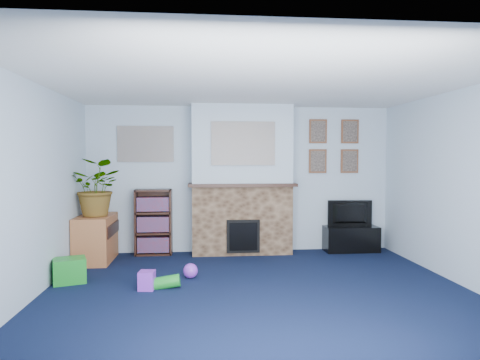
{
  "coord_description": "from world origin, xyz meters",
  "views": [
    {
      "loc": [
        -0.66,
        -4.81,
        1.56
      ],
      "look_at": [
        -0.15,
        0.77,
        1.26
      ],
      "focal_mm": 32.0,
      "sensor_mm": 36.0,
      "label": 1
    }
  ],
  "objects": [
    {
      "name": "floor",
      "position": [
        0.0,
        0.0,
        0.0
      ],
      "size": [
        5.0,
        4.5,
        0.01
      ],
      "primitive_type": "cube",
      "color": "black",
      "rests_on": "ground"
    },
    {
      "name": "ceiling",
      "position": [
        0.0,
        0.0,
        2.4
      ],
      "size": [
        5.0,
        4.5,
        0.01
      ],
      "primitive_type": "cube",
      "color": "white",
      "rests_on": "wall_back"
    },
    {
      "name": "wall_back",
      "position": [
        0.0,
        2.25,
        1.2
      ],
      "size": [
        5.0,
        0.04,
        2.4
      ],
      "primitive_type": "cube",
      "color": "#ACBFD0",
      "rests_on": "ground"
    },
    {
      "name": "wall_front",
      "position": [
        0.0,
        -2.25,
        1.2
      ],
      "size": [
        5.0,
        0.04,
        2.4
      ],
      "primitive_type": "cube",
      "color": "#ACBFD0",
      "rests_on": "ground"
    },
    {
      "name": "wall_left",
      "position": [
        -2.5,
        0.0,
        1.2
      ],
      "size": [
        0.04,
        4.5,
        2.4
      ],
      "primitive_type": "cube",
      "color": "#ACBFD0",
      "rests_on": "ground"
    },
    {
      "name": "wall_right",
      "position": [
        2.5,
        0.0,
        1.2
      ],
      "size": [
        0.04,
        4.5,
        2.4
      ],
      "primitive_type": "cube",
      "color": "#ACBFD0",
      "rests_on": "ground"
    },
    {
      "name": "chimney_breast",
      "position": [
        0.0,
        2.05,
        1.18
      ],
      "size": [
        1.72,
        0.5,
        2.4
      ],
      "color": "brown",
      "rests_on": "ground"
    },
    {
      "name": "collage_main",
      "position": [
        0.0,
        1.84,
        1.78
      ],
      "size": [
        1.0,
        0.03,
        0.68
      ],
      "primitive_type": "cube",
      "color": "gray",
      "rests_on": "chimney_breast"
    },
    {
      "name": "collage_left",
      "position": [
        -1.55,
        2.23,
        1.78
      ],
      "size": [
        0.9,
        0.03,
        0.58
      ],
      "primitive_type": "cube",
      "color": "gray",
      "rests_on": "wall_back"
    },
    {
      "name": "portrait_tl",
      "position": [
        1.3,
        2.23,
        2.0
      ],
      "size": [
        0.3,
        0.03,
        0.4
      ],
      "primitive_type": "cube",
      "color": "brown",
      "rests_on": "wall_back"
    },
    {
      "name": "portrait_tr",
      "position": [
        1.85,
        2.23,
        2.0
      ],
      "size": [
        0.3,
        0.03,
        0.4
      ],
      "primitive_type": "cube",
      "color": "brown",
      "rests_on": "wall_back"
    },
    {
      "name": "portrait_bl",
      "position": [
        1.3,
        2.23,
        1.5
      ],
      "size": [
        0.3,
        0.03,
        0.4
      ],
      "primitive_type": "cube",
      "color": "brown",
      "rests_on": "wall_back"
    },
    {
      "name": "portrait_br",
      "position": [
        1.85,
        2.23,
        1.5
      ],
      "size": [
        0.3,
        0.03,
        0.4
      ],
      "primitive_type": "cube",
      "color": "brown",
      "rests_on": "wall_back"
    },
    {
      "name": "tv_stand",
      "position": [
        1.82,
        2.03,
        0.23
      ],
      "size": [
        0.88,
        0.37,
        0.42
      ],
      "primitive_type": "cube",
      "color": "black",
      "rests_on": "ground"
    },
    {
      "name": "television",
      "position": [
        1.82,
        2.05,
        0.63
      ],
      "size": [
        0.75,
        0.15,
        0.43
      ],
      "primitive_type": "imported",
      "rotation": [
        0.0,
        0.0,
        3.07
      ],
      "color": "black",
      "rests_on": "tv_stand"
    },
    {
      "name": "bookshelf",
      "position": [
        -1.42,
        2.11,
        0.5
      ],
      "size": [
        0.58,
        0.28,
        1.05
      ],
      "color": "black",
      "rests_on": "ground"
    },
    {
      "name": "sideboard",
      "position": [
        -2.24,
        1.73,
        0.35
      ],
      "size": [
        0.49,
        0.89,
        0.69
      ],
      "primitive_type": "cube",
      "color": "#A96136",
      "rests_on": "ground"
    },
    {
      "name": "potted_plant",
      "position": [
        -2.19,
        1.68,
        1.12
      ],
      "size": [
        0.9,
        0.82,
        0.85
      ],
      "primitive_type": "imported",
      "rotation": [
        0.0,
        0.0,
        6.06
      ],
      "color": "#26661E",
      "rests_on": "sideboard"
    },
    {
      "name": "mantel_clock",
      "position": [
        -0.04,
        2.0,
        1.22
      ],
      "size": [
        0.09,
        0.05,
        0.13
      ],
      "primitive_type": "cube",
      "color": "gold",
      "rests_on": "chimney_breast"
    },
    {
      "name": "mantel_candle",
      "position": [
        0.27,
        2.0,
        1.23
      ],
      "size": [
        0.05,
        0.05,
        0.16
      ],
      "primitive_type": "cylinder",
      "color": "#B2BFC6",
      "rests_on": "chimney_breast"
    },
    {
      "name": "mantel_teddy",
      "position": [
        -0.47,
        2.0,
        1.22
      ],
      "size": [
        0.12,
        0.12,
        0.12
      ],
      "primitive_type": "sphere",
      "color": "gray",
      "rests_on": "chimney_breast"
    },
    {
      "name": "mantel_can",
      "position": [
        0.68,
        2.0,
        1.21
      ],
      "size": [
        0.06,
        0.06,
        0.12
      ],
      "primitive_type": "cylinder",
      "color": "purple",
      "rests_on": "chimney_breast"
    },
    {
      "name": "green_crate",
      "position": [
        -2.3,
        0.62,
        0.14
      ],
      "size": [
        0.46,
        0.41,
        0.31
      ],
      "primitive_type": "cube",
      "rotation": [
        0.0,
        0.0,
        0.33
      ],
      "color": "#198C26",
      "rests_on": "ground"
    },
    {
      "name": "toy_ball",
      "position": [
        -0.8,
        0.68,
        0.09
      ],
      "size": [
        0.19,
        0.19,
        0.19
      ],
      "primitive_type": "sphere",
      "color": "purple",
      "rests_on": "ground"
    },
    {
      "name": "toy_block",
      "position": [
        -1.3,
        0.24,
        0.11
      ],
      "size": [
        0.2,
        0.2,
        0.22
      ],
      "primitive_type": "cube",
      "rotation": [
        0.0,
        0.0,
        -0.1
      ],
      "color": "purple",
      "rests_on": "ground"
    },
    {
      "name": "toy_tube",
      "position": [
        -1.08,
        0.28,
        0.07
      ],
      "size": [
        0.34,
        0.15,
        0.2
      ],
      "primitive_type": "cylinder",
      "rotation": [
        0.0,
        1.43,
        0.0
      ],
      "color": "#198C26",
      "rests_on": "ground"
    }
  ]
}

